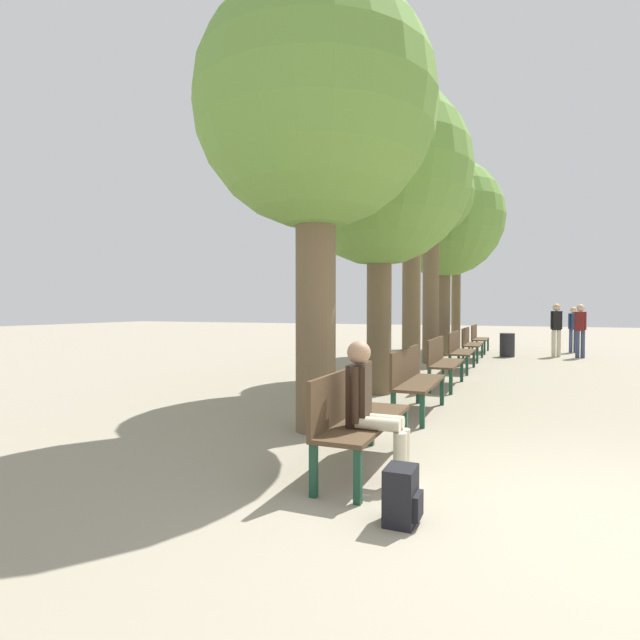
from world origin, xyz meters
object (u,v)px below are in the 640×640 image
at_px(bench_row_2, 442,358).
at_px(tree_row_3, 431,200).
at_px(bench_row_4, 470,341).
at_px(tree_row_4, 444,219).
at_px(bench_row_5, 478,336).
at_px(tree_row_5, 457,224).
at_px(bench_row_0, 356,411).
at_px(trash_bin, 507,345).
at_px(pedestrian_near, 556,326).
at_px(bench_row_1, 413,376).
at_px(backpack, 402,496).
at_px(tree_row_0, 316,112).
at_px(tree_row_2, 412,178).
at_px(person_seated, 371,406).
at_px(tree_row_1, 379,176).
at_px(pedestrian_mid, 580,327).
at_px(pedestrian_far, 573,327).
at_px(bench_row_3, 458,348).

xyz_separation_m(bench_row_2, tree_row_3, (-0.93, 4.07, 3.97)).
distance_m(bench_row_4, tree_row_4, 4.09).
relative_size(bench_row_5, tree_row_5, 0.28).
xyz_separation_m(bench_row_0, bench_row_4, (0.00, 10.67, 0.00)).
bearing_deg(tree_row_3, trash_bin, 54.73).
bearing_deg(pedestrian_near, bench_row_1, -103.52).
bearing_deg(tree_row_4, bench_row_2, -81.83).
bearing_deg(backpack, tree_row_5, 95.77).
bearing_deg(tree_row_0, bench_row_2, 77.38).
xyz_separation_m(tree_row_2, tree_row_3, (0.00, 2.53, 0.02)).
relative_size(bench_row_2, bench_row_4, 1.00).
relative_size(bench_row_4, trash_bin, 2.35).
distance_m(tree_row_4, tree_row_5, 3.14).
distance_m(bench_row_1, bench_row_5, 10.67).
height_order(bench_row_2, tree_row_3, tree_row_3).
bearing_deg(person_seated, tree_row_1, 104.75).
relative_size(bench_row_4, pedestrian_near, 1.04).
height_order(tree_row_4, backpack, tree_row_4).
height_order(bench_row_2, pedestrian_mid, pedestrian_mid).
distance_m(tree_row_4, pedestrian_near, 4.87).
height_order(bench_row_5, pedestrian_near, pedestrian_near).
distance_m(bench_row_0, bench_row_2, 5.33).
distance_m(tree_row_0, pedestrian_far, 14.22).
height_order(person_seated, pedestrian_near, pedestrian_near).
relative_size(pedestrian_near, pedestrian_mid, 1.01).
bearing_deg(tree_row_0, tree_row_3, 90.00).
xyz_separation_m(tree_row_1, person_seated, (1.16, -4.41, -3.21)).
relative_size(bench_row_3, tree_row_4, 0.28).
relative_size(tree_row_0, tree_row_1, 1.00).
bearing_deg(pedestrian_mid, tree_row_3, -141.58).
bearing_deg(bench_row_4, tree_row_0, -95.58).
bearing_deg(tree_row_1, person_seated, -75.25).
relative_size(bench_row_0, tree_row_0, 0.31).
bearing_deg(bench_row_3, bench_row_1, -90.00).
distance_m(bench_row_5, pedestrian_far, 3.27).
height_order(bench_row_5, tree_row_1, tree_row_1).
bearing_deg(pedestrian_mid, bench_row_0, -103.72).
distance_m(pedestrian_near, trash_bin, 1.64).
height_order(tree_row_2, person_seated, tree_row_2).
distance_m(pedestrian_near, pedestrian_far, 1.92).
xyz_separation_m(bench_row_2, tree_row_2, (-0.93, 1.54, 3.95)).
distance_m(bench_row_4, pedestrian_far, 4.91).
xyz_separation_m(tree_row_5, pedestrian_near, (3.34, -2.22, -3.73)).
bearing_deg(tree_row_0, bench_row_1, 57.77).
relative_size(tree_row_4, pedestrian_mid, 3.82).
distance_m(bench_row_4, trash_bin, 1.77).
bearing_deg(pedestrian_near, trash_bin, -157.89).
height_order(bench_row_4, person_seated, person_seated).
bearing_deg(bench_row_0, bench_row_1, 90.00).
bearing_deg(tree_row_1, backpack, -72.65).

